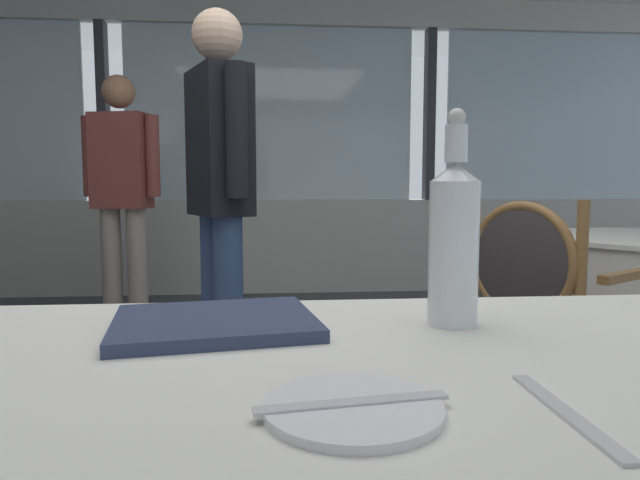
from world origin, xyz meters
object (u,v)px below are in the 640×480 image
water_bottle (454,239)px  diner_person_0 (220,182)px  menu_book (215,323)px  diner_person_1 (122,187)px  dining_chair_0_1 (541,307)px  side_plate (353,408)px

water_bottle → diner_person_0: size_ratio=0.20×
menu_book → diner_person_1: (-0.90, 2.89, 0.21)m
diner_person_0 → dining_chair_0_1: bearing=-53.0°
menu_book → diner_person_0: bearing=85.7°
menu_book → diner_person_1: bearing=98.0°
menu_book → dining_chair_0_1: (1.03, 0.96, -0.21)m
water_bottle → menu_book: 0.41m
side_plate → menu_book: (-0.17, 0.35, 0.01)m
dining_chair_0_1 → menu_book: bearing=-168.4°
side_plate → water_bottle: size_ratio=0.52×
water_bottle → diner_person_1: bearing=114.0°
menu_book → diner_person_0: diner_person_0 is taller
water_bottle → diner_person_1: (-1.29, 2.90, 0.07)m
menu_book → diner_person_0: size_ratio=0.18×
water_bottle → diner_person_1: size_ratio=0.21×
side_plate → diner_person_0: diner_person_0 is taller
water_bottle → diner_person_1: diner_person_1 is taller
diner_person_0 → diner_person_1: size_ratio=1.02×
diner_person_1 → diner_person_0: bearing=42.7°
side_plate → water_bottle: 0.42m
menu_book → diner_person_1: diner_person_1 is taller
diner_person_0 → water_bottle: bearing=-96.0°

